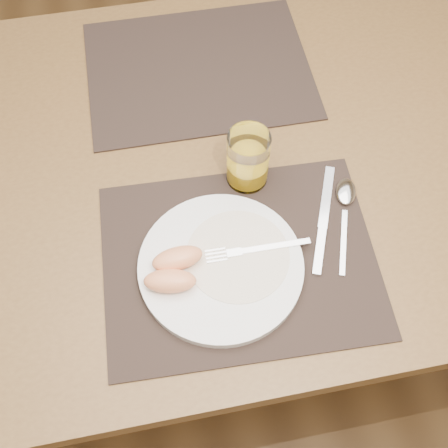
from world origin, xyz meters
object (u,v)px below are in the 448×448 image
(knife, at_px, (322,228))
(spoon, at_px, (346,199))
(placemat_near, at_px, (240,260))
(plate, at_px, (221,266))
(placemat_far, at_px, (199,70))
(juice_glass, at_px, (248,161))
(table, at_px, (222,180))
(fork, at_px, (249,250))

(knife, bearing_deg, spoon, 40.28)
(placemat_near, distance_m, plate, 0.04)
(placemat_far, height_order, juice_glass, juice_glass)
(table, bearing_deg, knife, -54.01)
(table, distance_m, fork, 0.24)
(table, distance_m, spoon, 0.26)
(plate, bearing_deg, fork, 16.74)
(placemat_near, height_order, spoon, spoon)
(placemat_near, relative_size, placemat_far, 1.00)
(table, height_order, placemat_near, placemat_near)
(spoon, bearing_deg, knife, -139.72)
(fork, xyz_separation_m, juice_glass, (0.03, 0.15, 0.03))
(fork, relative_size, juice_glass, 1.57)
(juice_glass, bearing_deg, placemat_far, 98.08)
(fork, bearing_deg, knife, 10.99)
(table, xyz_separation_m, fork, (0.00, -0.22, 0.11))
(placemat_near, bearing_deg, spoon, 20.51)
(table, distance_m, placemat_near, 0.24)
(placemat_near, relative_size, knife, 2.15)
(placemat_near, xyz_separation_m, knife, (0.15, 0.03, 0.00))
(placemat_near, height_order, fork, fork)
(placemat_near, distance_m, knife, 0.15)
(placemat_far, relative_size, fork, 2.57)
(plate, distance_m, juice_glass, 0.19)
(spoon, bearing_deg, plate, -159.87)
(placemat_near, height_order, juice_glass, juice_glass)
(placemat_far, distance_m, knife, 0.43)
(placemat_far, height_order, spoon, spoon)
(placemat_far, height_order, fork, fork)
(placemat_far, xyz_separation_m, plate, (-0.04, -0.45, 0.01))
(fork, relative_size, spoon, 0.93)
(placemat_near, relative_size, spoon, 2.40)
(placemat_near, relative_size, fork, 2.57)
(plate, bearing_deg, knife, 12.55)
(knife, height_order, juice_glass, juice_glass)
(placemat_far, relative_size, plate, 1.67)
(table, relative_size, placemat_near, 3.11)
(juice_glass, bearing_deg, spoon, -27.14)
(table, xyz_separation_m, placemat_far, (-0.01, 0.22, 0.09))
(placemat_near, height_order, plate, plate)
(table, bearing_deg, juice_glass, -61.25)
(placemat_far, bearing_deg, knife, -70.63)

